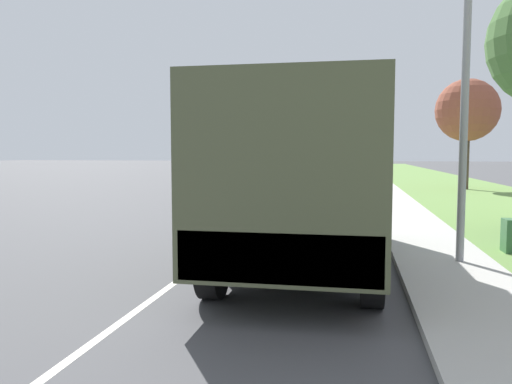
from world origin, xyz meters
name	(u,v)px	position (x,y,z in m)	size (l,w,h in m)	color
ground_plane	(314,181)	(0.00, 40.00, 0.00)	(180.00, 180.00, 0.00)	#4C4C4F
lane_centre_stripe	(314,181)	(0.00, 40.00, 0.00)	(0.12, 120.00, 0.00)	silver
sidewalk_right	(376,181)	(4.50, 40.00, 0.06)	(1.80, 120.00, 0.12)	beige
grass_strip_right	(439,182)	(8.90, 40.00, 0.01)	(7.00, 120.00, 0.02)	#6B9347
military_truck	(305,175)	(1.96, 11.61, 1.70)	(2.53, 6.87, 3.10)	#606647
car_nearest_ahead	(330,186)	(1.93, 23.30, 0.75)	(1.84, 4.42, 1.68)	maroon
car_second_ahead	(284,173)	(-1.77, 36.59, 0.74)	(1.80, 4.84, 1.65)	maroon
car_third_ahead	(303,166)	(-2.06, 53.02, 0.72)	(1.89, 4.60, 1.61)	tan
lamp_post	(452,55)	(4.52, 12.29, 3.83)	(1.69, 0.24, 6.13)	gray
tree_far_right	(467,111)	(9.13, 32.91, 4.47)	(3.51, 3.51, 6.24)	#4C3D2D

